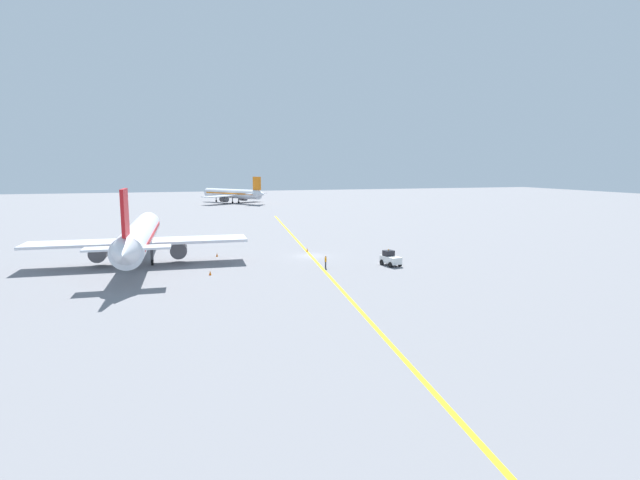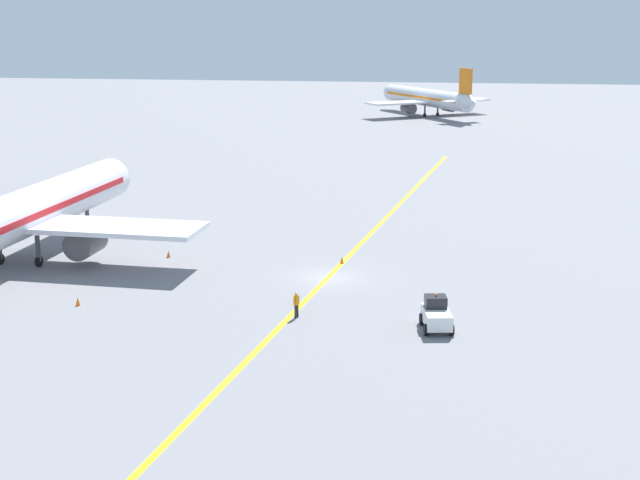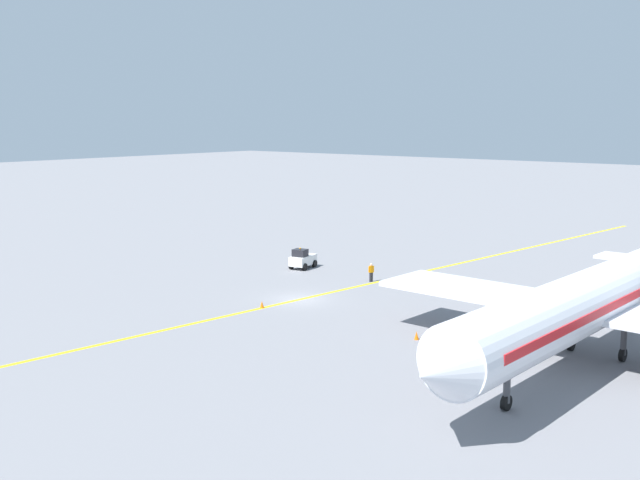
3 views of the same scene
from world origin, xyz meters
name	(u,v)px [view 2 (image 2 of 3)]	position (x,y,z in m)	size (l,w,h in m)	color
ground_plane	(328,277)	(0.00, 0.00, 0.00)	(400.00, 400.00, 0.00)	slate
apron_yellow_centreline	(328,277)	(0.00, 0.00, 0.00)	(0.40, 120.00, 0.01)	yellow
airplane_at_gate	(27,213)	(-23.48, 1.11, 3.71)	(28.20, 35.51, 10.60)	silver
airplane_distant_taxiing	(428,98)	(2.84, 110.53, 3.34)	(23.35, 27.81, 9.54)	silver
baggage_tug_white	(436,315)	(8.04, -9.86, 0.90)	(2.20, 3.22, 2.11)	white
ground_crew_worker	(296,304)	(-0.66, -9.06, 0.91)	(0.34, 0.55, 1.68)	#23232D
traffic_cone_near_nose	(78,302)	(-15.18, -8.93, 0.28)	(0.32, 0.32, 0.55)	orange
traffic_cone_mid_apron	(342,260)	(0.50, 3.89, 0.28)	(0.32, 0.32, 0.55)	orange
traffic_cone_by_wingtip	(169,254)	(-13.16, 3.56, 0.28)	(0.32, 0.32, 0.55)	orange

